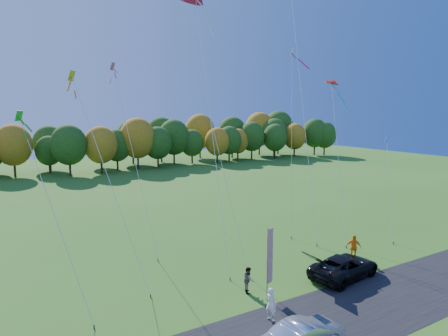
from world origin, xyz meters
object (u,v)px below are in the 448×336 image
person_east (353,247)px  silver_sedan (304,335)px  black_suv (344,267)px  feather_flag (270,255)px

person_east → silver_sedan: bearing=-106.9°
black_suv → person_east: person_east is taller
feather_flag → black_suv: bearing=-1.4°
silver_sedan → person_east: bearing=-62.8°
black_suv → feather_flag: bearing=80.4°
black_suv → feather_flag: feather_flag is taller
feather_flag → silver_sedan: bearing=-108.7°
silver_sedan → person_east: person_east is taller
black_suv → silver_sedan: (-7.82, -4.72, -0.05)m
black_suv → silver_sedan: black_suv is taller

